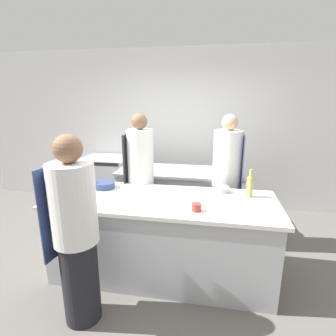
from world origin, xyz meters
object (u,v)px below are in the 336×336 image
at_px(bowl_prep_small, 104,185).
at_px(chef_at_stove, 227,182).
at_px(oven_range, 108,182).
at_px(stockpot, 224,169).
at_px(bowl_mixing_large, 222,189).
at_px(bottle_vinegar, 250,186).
at_px(chef_at_pass_far, 141,182).
at_px(bottle_wine, 80,179).
at_px(chef_at_prep_near, 76,234).
at_px(bottle_olive_oil, 68,196).
at_px(cup, 196,207).

bearing_deg(bowl_prep_small, chef_at_stove, 21.64).
height_order(oven_range, stockpot, stockpot).
bearing_deg(bowl_mixing_large, stockpot, 86.88).
xyz_separation_m(bottle_vinegar, bowl_mixing_large, (-0.29, 0.11, -0.09)).
bearing_deg(chef_at_pass_far, bottle_wine, 123.36).
bearing_deg(bowl_prep_small, oven_range, 112.08).
xyz_separation_m(oven_range, chef_at_stove, (2.08, -0.93, 0.42)).
xyz_separation_m(chef_at_prep_near, bottle_wine, (-0.44, 0.94, 0.18)).
distance_m(bottle_vinegar, bowl_mixing_large, 0.33).
distance_m(bottle_vinegar, stockpot, 0.86).
xyz_separation_m(bottle_olive_oil, cup, (1.27, 0.10, -0.06)).
bearing_deg(bottle_wine, cup, -16.32).
height_order(chef_at_stove, chef_at_pass_far, chef_at_pass_far).
height_order(oven_range, bottle_olive_oil, bottle_olive_oil).
bearing_deg(bottle_wine, bottle_olive_oil, -74.25).
xyz_separation_m(chef_at_prep_near, stockpot, (1.26, 1.82, 0.14)).
bearing_deg(bottle_vinegar, chef_at_prep_near, -146.51).
bearing_deg(oven_range, chef_at_pass_far, -50.34).
relative_size(bottle_olive_oil, cup, 2.70).
height_order(bottle_wine, cup, bottle_wine).
xyz_separation_m(bowl_prep_small, stockpot, (1.43, 0.83, 0.05)).
bearing_deg(chef_at_pass_far, bowl_mixing_large, -101.13).
xyz_separation_m(chef_at_prep_near, chef_at_pass_far, (0.18, 1.33, 0.05)).
bearing_deg(chef_at_prep_near, bowl_mixing_large, -40.47).
distance_m(bottle_olive_oil, stockpot, 2.09).
height_order(oven_range, bowl_prep_small, bowl_prep_small).
height_order(oven_range, chef_at_prep_near, chef_at_prep_near).
bearing_deg(bottle_wine, chef_at_pass_far, 32.26).
bearing_deg(bowl_prep_small, cup, -22.36).
relative_size(chef_at_stove, bottle_vinegar, 5.67).
distance_m(oven_range, cup, 2.69).
bearing_deg(bottle_wine, bowl_mixing_large, 5.90).
bearing_deg(bowl_prep_small, chef_at_prep_near, -80.14).
xyz_separation_m(oven_range, bottle_wine, (0.34, -1.56, 0.56)).
bearing_deg(bowl_mixing_large, oven_range, 145.22).
distance_m(oven_range, bottle_vinegar, 2.80).
bearing_deg(cup, chef_at_pass_far, 134.16).
distance_m(oven_range, chef_at_stove, 2.31).
xyz_separation_m(chef_at_stove, cup, (-0.32, -1.05, 0.06)).
xyz_separation_m(bottle_vinegar, cup, (-0.54, -0.48, -0.08)).
bearing_deg(stockpot, chef_at_prep_near, -124.65).
xyz_separation_m(bowl_prep_small, cup, (1.14, -0.47, 0.00)).
bearing_deg(chef_at_prep_near, chef_at_stove, -32.10).
relative_size(chef_at_prep_near, bowl_prep_small, 6.73).
bearing_deg(bottle_vinegar, chef_at_stove, 111.32).
bearing_deg(cup, bottle_wine, 163.68).
height_order(oven_range, cup, cup).
distance_m(chef_at_pass_far, cup, 1.13).
relative_size(bowl_mixing_large, bowl_prep_small, 0.68).
height_order(bottle_vinegar, bowl_mixing_large, bottle_vinegar).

